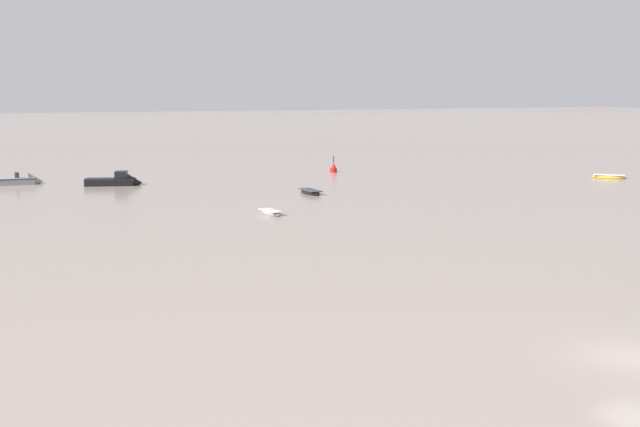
% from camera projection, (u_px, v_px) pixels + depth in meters
% --- Properties ---
extents(ground_plane, '(800.00, 800.00, 0.00)m').
position_uv_depth(ground_plane, '(633.00, 357.00, 31.80)').
color(ground_plane, gray).
extents(rowboat_moored_0, '(1.46, 3.86, 0.60)m').
position_uv_depth(rowboat_moored_0, '(310.00, 192.00, 82.71)').
color(rowboat_moored_0, black).
rests_on(rowboat_moored_0, ground).
extents(motorboat_moored_4, '(6.37, 2.55, 2.13)m').
position_uv_depth(motorboat_moored_4, '(19.00, 182.00, 91.12)').
color(motorboat_moored_4, gray).
rests_on(motorboat_moored_4, ground).
extents(rowboat_moored_2, '(1.22, 3.15, 0.49)m').
position_uv_depth(rowboat_moored_2, '(271.00, 213.00, 68.91)').
color(rowboat_moored_2, gray).
rests_on(rowboat_moored_2, ground).
extents(rowboat_moored_7, '(3.61, 3.77, 0.61)m').
position_uv_depth(rowboat_moored_7, '(609.00, 177.00, 97.63)').
color(rowboat_moored_7, gold).
rests_on(rowboat_moored_7, ground).
extents(motorboat_moored_6, '(6.52, 4.14, 2.34)m').
position_uv_depth(motorboat_moored_6, '(119.00, 182.00, 90.29)').
color(motorboat_moored_6, black).
rests_on(motorboat_moored_6, ground).
extents(channel_buoy, '(0.90, 0.90, 2.30)m').
position_uv_depth(channel_buoy, '(334.00, 169.00, 104.80)').
color(channel_buoy, red).
rests_on(channel_buoy, ground).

